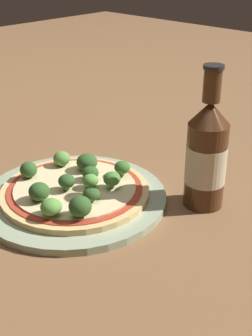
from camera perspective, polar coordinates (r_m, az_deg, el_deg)
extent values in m
plane|color=brown|center=(0.77, -4.76, -3.88)|extent=(3.00, 3.00, 0.00)
cylinder|color=#93A384|center=(0.76, -6.38, -3.61)|extent=(0.30, 0.30, 0.01)
cylinder|color=tan|center=(0.76, -6.22, -2.86)|extent=(0.24, 0.24, 0.01)
cylinder|color=#A83823|center=(0.76, -6.24, -2.48)|extent=(0.22, 0.22, 0.00)
cylinder|color=beige|center=(0.75, -6.25, -2.40)|extent=(0.20, 0.20, 0.00)
cylinder|color=#6B8E51|center=(0.79, -11.73, -0.88)|extent=(0.01, 0.01, 0.01)
ellipsoid|color=#2D5123|center=(0.79, -11.80, -0.20)|extent=(0.03, 0.03, 0.03)
cylinder|color=#6B8E51|center=(0.67, -5.57, -5.57)|extent=(0.01, 0.01, 0.01)
ellipsoid|color=#2D5123|center=(0.67, -5.61, -4.68)|extent=(0.03, 0.03, 0.03)
cylinder|color=#6B8E51|center=(0.74, -7.19, -2.34)|extent=(0.01, 0.01, 0.01)
ellipsoid|color=#2D5123|center=(0.74, -7.24, -1.59)|extent=(0.03, 0.03, 0.02)
cylinder|color=#6B8E51|center=(0.82, -7.81, 0.54)|extent=(0.01, 0.01, 0.01)
ellipsoid|color=#568E3D|center=(0.82, -7.85, 1.16)|extent=(0.03, 0.03, 0.02)
cylinder|color=#6B8E51|center=(0.72, -10.47, -3.62)|extent=(0.01, 0.01, 0.01)
ellipsoid|color=#2D5123|center=(0.72, -10.54, -2.84)|extent=(0.03, 0.03, 0.03)
cylinder|color=#6B8E51|center=(0.77, -4.35, -1.21)|extent=(0.01, 0.01, 0.01)
ellipsoid|color=#2D5123|center=(0.77, -4.37, -0.58)|extent=(0.03, 0.03, 0.02)
cylinder|color=#6B8E51|center=(0.78, -0.46, -0.63)|extent=(0.01, 0.01, 0.01)
ellipsoid|color=#386628|center=(0.78, -0.46, 0.08)|extent=(0.03, 0.03, 0.02)
cylinder|color=#6B8E51|center=(0.74, -4.51, -2.26)|extent=(0.01, 0.01, 0.01)
ellipsoid|color=#568E3D|center=(0.74, -4.54, -1.62)|extent=(0.02, 0.02, 0.02)
cylinder|color=#6B8E51|center=(0.71, -4.22, -3.79)|extent=(0.01, 0.01, 0.01)
ellipsoid|color=#2D5123|center=(0.71, -4.24, -3.14)|extent=(0.03, 0.03, 0.02)
cylinder|color=#6B8E51|center=(0.80, -4.76, 0.00)|extent=(0.01, 0.01, 0.01)
ellipsoid|color=#2D5123|center=(0.80, -4.79, 0.74)|extent=(0.04, 0.04, 0.03)
cylinder|color=#6B8E51|center=(0.74, -1.71, -2.09)|extent=(0.01, 0.01, 0.01)
ellipsoid|color=#477A33|center=(0.74, -1.72, -1.32)|extent=(0.03, 0.03, 0.02)
cylinder|color=#6B8E51|center=(0.68, -9.05, -5.44)|extent=(0.01, 0.01, 0.01)
ellipsoid|color=#568E3D|center=(0.68, -9.11, -4.70)|extent=(0.03, 0.03, 0.02)
cylinder|color=#472814|center=(0.73, 9.67, 0.32)|extent=(0.06, 0.06, 0.14)
cylinder|color=#C6B793|center=(0.73, 9.69, 0.51)|extent=(0.06, 0.06, 0.06)
cone|color=#472814|center=(0.70, 10.20, 6.62)|extent=(0.06, 0.06, 0.03)
cylinder|color=#472814|center=(0.69, 10.48, 9.85)|extent=(0.03, 0.03, 0.05)
cylinder|color=black|center=(0.68, 10.66, 12.01)|extent=(0.03, 0.03, 0.01)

